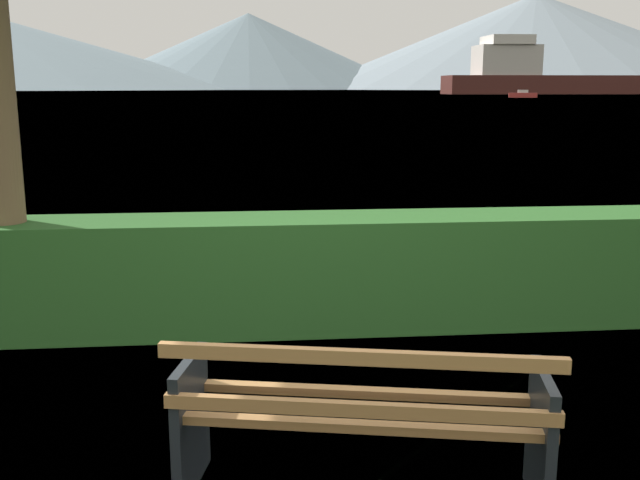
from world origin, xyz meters
TOP-DOWN VIEW (x-y plane):
  - water_surface at (0.00, 307.13)m, footprint 620.00×620.00m
  - park_bench at (-0.01, -0.06)m, footprint 1.86×0.92m
  - hedge_row at (0.00, 2.60)m, footprint 9.80×0.68m
  - cargo_ship_large at (89.71, 191.12)m, footprint 89.51×13.77m
  - fishing_boat_near at (49.60, 129.06)m, footprint 5.32×3.11m
  - distant_hills at (37.01, 559.49)m, footprint 774.65×397.62m

SIDE VIEW (x-z plane):
  - water_surface at x=0.00m, z-range 0.00..0.00m
  - park_bench at x=-0.01m, z-range -0.01..0.86m
  - hedge_row at x=0.00m, z-range 0.00..0.94m
  - fishing_boat_near at x=49.60m, z-range -0.17..1.23m
  - cargo_ship_large at x=89.71m, z-range -3.35..11.85m
  - distant_hills at x=37.01m, z-range -4.81..67.06m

